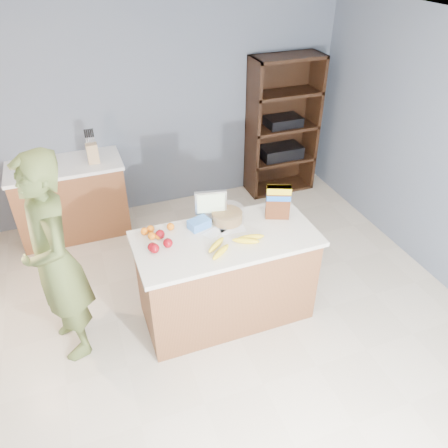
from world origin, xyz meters
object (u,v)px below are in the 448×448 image
object	(u,v)px
shelving_unit	(281,128)
tv	(211,204)
counter_peninsula	(226,280)
person	(55,262)
cereal_box	(278,200)

from	to	relation	value
shelving_unit	tv	bearing A→B (deg)	-132.14
counter_peninsula	person	xyz separation A→B (m)	(-1.37, 0.13, 0.51)
person	shelving_unit	bearing A→B (deg)	109.47
person	cereal_box	world-z (taller)	person
counter_peninsula	person	distance (m)	1.47
counter_peninsula	cereal_box	xyz separation A→B (m)	(0.53, 0.12, 0.67)
counter_peninsula	tv	world-z (taller)	tv
tv	cereal_box	xyz separation A→B (m)	(0.56, -0.19, 0.03)
tv	person	bearing A→B (deg)	-172.75
counter_peninsula	shelving_unit	size ratio (longest dim) A/B	0.87
counter_peninsula	cereal_box	world-z (taller)	cereal_box
cereal_box	counter_peninsula	bearing A→B (deg)	-167.74
counter_peninsula	shelving_unit	bearing A→B (deg)	52.89
person	tv	xyz separation A→B (m)	(1.35, 0.17, 0.14)
shelving_unit	tv	size ratio (longest dim) A/B	6.38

